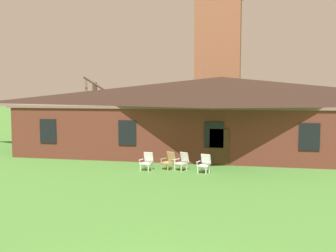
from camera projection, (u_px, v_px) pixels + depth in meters
name	position (u px, v px, depth m)	size (l,w,h in m)	color
brick_building	(220.00, 114.00, 26.93)	(26.95, 10.40, 5.25)	brown
dome_tower	(219.00, 44.00, 42.81)	(5.18, 5.18, 20.73)	#93563D
lawn_chair_by_porch	(147.00, 161.00, 20.75)	(0.71, 0.75, 0.96)	white
lawn_chair_near_door	(169.00, 160.00, 20.95)	(0.83, 0.86, 0.96)	tan
lawn_chair_left_end	(182.00, 161.00, 20.75)	(0.84, 0.86, 0.96)	silver
lawn_chair_middle	(205.00, 163.00, 20.11)	(0.75, 0.80, 0.96)	white
bare_tree_beside_building	(95.00, 110.00, 30.57)	(2.03, 1.73, 5.41)	brown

